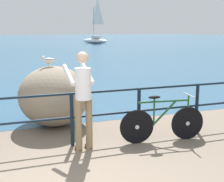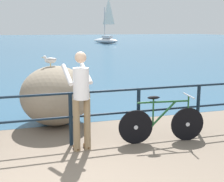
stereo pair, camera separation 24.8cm
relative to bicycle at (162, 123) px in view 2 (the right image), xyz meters
The scene contains 8 objects.
ground_plane 18.38m from the bicycle, 97.44° to the left, with size 120.00×120.00×0.10m, color #756656.
sea_surface 46.69m from the bicycle, 92.92° to the left, with size 120.00×90.00×0.01m, color #2D5675.
promenade_railing 2.42m from the bicycle, behind, with size 9.53×0.07×1.02m.
bicycle is the anchor object (origin of this frame).
person_at_railing 1.67m from the bicycle, behind, with size 0.50×0.66×1.78m.
breakwater_boulder_main 2.54m from the bicycle, 135.83° to the left, with size 1.58×1.72×1.34m.
seagull 2.82m from the bicycle, 136.72° to the left, with size 0.34×0.17×0.23m.
sailboat 38.04m from the bicycle, 75.74° to the left, with size 3.38×4.44×6.16m.
Camera 2 is at (-0.20, -3.38, 2.18)m, focal length 49.59 mm.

